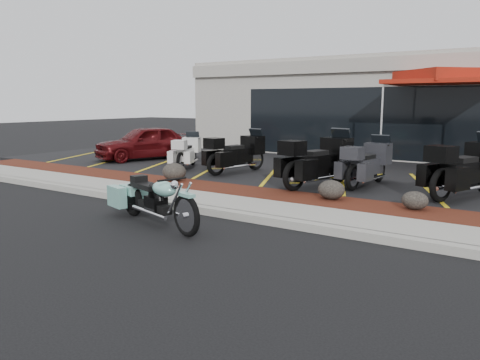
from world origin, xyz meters
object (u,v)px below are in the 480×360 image
Objects in this scene: popup_canopy at (447,79)px; parked_car at (145,143)px; traffic_cone at (360,160)px; touring_white at (193,148)px; hero_cruiser at (186,209)px.

parked_car is at bearing -177.79° from popup_canopy.
parked_car reaches higher than traffic_cone.
touring_white is 5.56m from traffic_cone.
popup_canopy reaches higher than touring_white.
traffic_cone is (4.93, 2.54, -0.33)m from touring_white.
hero_cruiser is at bearing -165.05° from touring_white.
hero_cruiser is 8.93m from traffic_cone.
touring_white is at bearing 15.01° from parked_car.
hero_cruiser is 1.42× the size of touring_white.
popup_canopy is at bearing 36.50° from traffic_cone.
traffic_cone is at bearing 107.59° from hero_cruiser.
traffic_cone is (7.46, 2.23, -0.39)m from parked_car.
popup_canopy is at bearing -82.81° from touring_white.
hero_cruiser is 5.93× the size of traffic_cone.
touring_white reaches higher than hero_cruiser.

